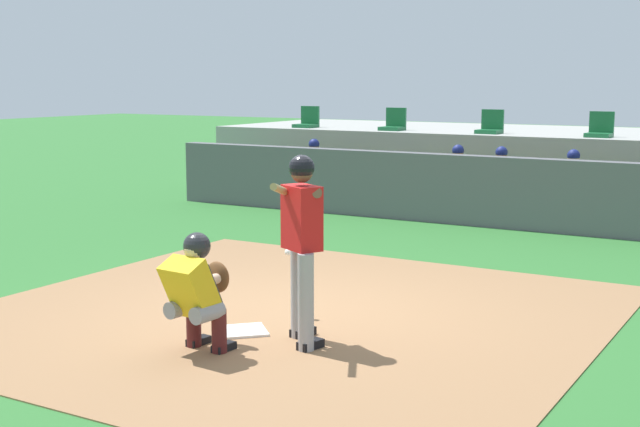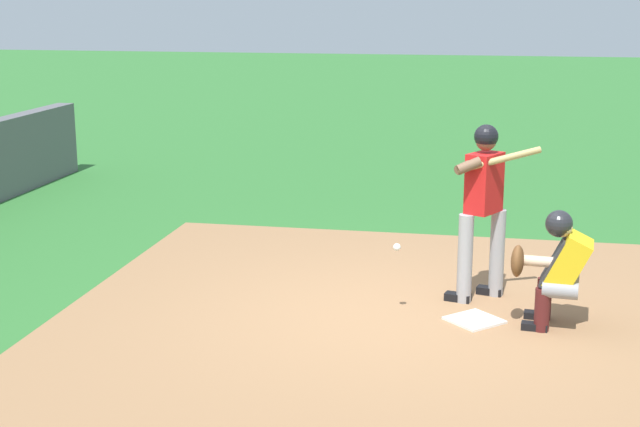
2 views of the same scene
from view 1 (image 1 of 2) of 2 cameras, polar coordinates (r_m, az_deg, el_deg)
ground_plane at (r=9.37m, az=-2.18°, el=-6.62°), size 80.00×80.00×0.00m
dirt_infield at (r=9.37m, az=-2.18°, el=-6.59°), size 6.40×6.40×0.01m
home_plate at (r=8.73m, az=-5.03°, el=-7.65°), size 0.62×0.62×0.02m
batter_at_plate at (r=8.10m, az=-1.23°, el=-1.55°), size 0.56×0.90×1.80m
catcher_crouched at (r=8.02m, az=-8.00°, el=-4.87°), size 0.51×1.86×1.13m
dugout_wall at (r=15.05m, az=11.24°, el=1.41°), size 13.00×0.30×1.20m
dugout_bench at (r=16.04m, az=12.38°, el=0.47°), size 11.80×0.44×0.45m
dugout_player_0 at (r=17.54m, az=-0.60°, el=2.85°), size 0.49×0.70×1.30m
dugout_player_1 at (r=16.18m, az=8.82°, el=2.25°), size 0.49×0.70×1.30m
dugout_player_2 at (r=15.89m, az=11.59°, el=2.06°), size 0.49×0.70×1.30m
dugout_player_3 at (r=15.53m, az=16.07°, el=1.74°), size 0.49×0.70×1.30m
stands_platform at (r=19.22m, az=15.58°, el=3.13°), size 15.00×4.40×1.40m
stadium_seat_0 at (r=19.88m, az=-0.83°, el=6.04°), size 0.46×0.46×0.48m
stadium_seat_1 at (r=18.86m, az=4.84°, el=5.86°), size 0.46×0.46×0.48m
stadium_seat_2 at (r=18.03m, az=11.09°, el=5.60°), size 0.46×0.46×0.48m
stadium_seat_3 at (r=17.43m, az=17.85°, el=5.23°), size 0.46×0.46×0.48m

